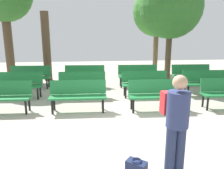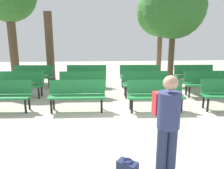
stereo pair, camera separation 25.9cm
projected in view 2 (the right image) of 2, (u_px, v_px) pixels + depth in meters
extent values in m
plane|color=#B2A899|center=(119.00, 134.00, 5.12)|extent=(24.00, 24.00, 0.00)
cube|color=#1E7238|center=(2.00, 97.00, 6.43)|extent=(1.62, 0.50, 0.05)
cube|color=#1E7238|center=(4.00, 87.00, 6.57)|extent=(1.60, 0.18, 0.40)
cylinder|color=black|center=(25.00, 106.00, 6.35)|extent=(0.06, 0.06, 0.40)
cylinder|color=black|center=(29.00, 103.00, 6.66)|extent=(0.06, 0.06, 0.40)
cube|color=#1E7238|center=(77.00, 97.00, 6.46)|extent=(1.61, 0.48, 0.05)
cube|color=#1E7238|center=(77.00, 87.00, 6.60)|extent=(1.60, 0.16, 0.40)
cylinder|color=black|center=(51.00, 106.00, 6.33)|extent=(0.06, 0.06, 0.40)
cylinder|color=black|center=(102.00, 106.00, 6.39)|extent=(0.06, 0.06, 0.40)
cylinder|color=black|center=(54.00, 103.00, 6.65)|extent=(0.06, 0.06, 0.40)
cylinder|color=black|center=(102.00, 102.00, 6.70)|extent=(0.06, 0.06, 0.40)
cube|color=#1E7238|center=(156.00, 97.00, 6.47)|extent=(1.61, 0.47, 0.05)
cube|color=#1E7238|center=(155.00, 87.00, 6.61)|extent=(1.60, 0.15, 0.40)
cylinder|color=black|center=(132.00, 106.00, 6.34)|extent=(0.06, 0.06, 0.40)
cylinder|color=black|center=(182.00, 106.00, 6.40)|extent=(0.06, 0.06, 0.40)
cylinder|color=black|center=(130.00, 103.00, 6.65)|extent=(0.06, 0.06, 0.40)
cylinder|color=black|center=(178.00, 102.00, 6.71)|extent=(0.06, 0.06, 0.40)
cylinder|color=black|center=(208.00, 105.00, 6.47)|extent=(0.06, 0.06, 0.40)
cylinder|color=black|center=(203.00, 101.00, 6.78)|extent=(0.06, 0.06, 0.40)
cube|color=#1E7238|center=(19.00, 85.00, 7.78)|extent=(1.62, 0.54, 0.05)
cube|color=#1E7238|center=(21.00, 77.00, 7.92)|extent=(1.60, 0.22, 0.40)
cylinder|color=black|center=(39.00, 93.00, 7.68)|extent=(0.06, 0.06, 0.40)
cylinder|color=black|center=(2.00, 90.00, 7.99)|extent=(0.06, 0.06, 0.40)
cylinder|color=black|center=(42.00, 90.00, 7.99)|extent=(0.06, 0.06, 0.40)
cube|color=#1E7238|center=(82.00, 85.00, 7.76)|extent=(1.62, 0.50, 0.05)
cube|color=#1E7238|center=(83.00, 77.00, 7.89)|extent=(1.60, 0.19, 0.40)
cylinder|color=black|center=(61.00, 93.00, 7.64)|extent=(0.06, 0.06, 0.40)
cylinder|color=black|center=(103.00, 93.00, 7.67)|extent=(0.06, 0.06, 0.40)
cylinder|color=black|center=(63.00, 91.00, 7.95)|extent=(0.06, 0.06, 0.40)
cylinder|color=black|center=(103.00, 91.00, 7.98)|extent=(0.06, 0.06, 0.40)
cube|color=#1E7238|center=(146.00, 85.00, 7.84)|extent=(1.61, 0.48, 0.05)
cube|color=#1E7238|center=(145.00, 77.00, 7.98)|extent=(1.60, 0.17, 0.40)
cylinder|color=black|center=(126.00, 93.00, 7.72)|extent=(0.06, 0.06, 0.40)
cylinder|color=black|center=(167.00, 92.00, 7.77)|extent=(0.06, 0.06, 0.40)
cylinder|color=black|center=(125.00, 90.00, 8.03)|extent=(0.06, 0.06, 0.40)
cylinder|color=black|center=(164.00, 90.00, 8.08)|extent=(0.06, 0.06, 0.40)
cube|color=#1E7238|center=(208.00, 84.00, 7.90)|extent=(1.62, 0.52, 0.05)
cube|color=#1E7238|center=(207.00, 76.00, 8.04)|extent=(1.60, 0.20, 0.40)
cylinder|color=black|center=(189.00, 92.00, 7.79)|extent=(0.06, 0.06, 0.40)
cylinder|color=black|center=(186.00, 90.00, 8.10)|extent=(0.06, 0.06, 0.40)
cube|color=#1E7238|center=(32.00, 77.00, 9.12)|extent=(1.62, 0.53, 0.05)
cube|color=#1E7238|center=(33.00, 70.00, 9.26)|extent=(1.60, 0.22, 0.40)
cylinder|color=black|center=(14.00, 83.00, 9.02)|extent=(0.06, 0.06, 0.40)
cylinder|color=black|center=(49.00, 83.00, 9.03)|extent=(0.06, 0.06, 0.40)
cylinder|color=black|center=(17.00, 82.00, 9.33)|extent=(0.06, 0.06, 0.40)
cylinder|color=black|center=(51.00, 82.00, 9.34)|extent=(0.06, 0.06, 0.40)
cube|color=#1E7238|center=(86.00, 77.00, 9.17)|extent=(1.62, 0.53, 0.05)
cube|color=#1E7238|center=(87.00, 70.00, 9.31)|extent=(1.60, 0.22, 0.40)
cylinder|color=black|center=(68.00, 83.00, 9.06)|extent=(0.06, 0.06, 0.40)
cylinder|color=black|center=(104.00, 83.00, 9.07)|extent=(0.06, 0.06, 0.40)
cylinder|color=black|center=(70.00, 81.00, 9.37)|extent=(0.06, 0.06, 0.40)
cylinder|color=black|center=(104.00, 81.00, 9.38)|extent=(0.06, 0.06, 0.40)
cube|color=#1E7238|center=(140.00, 77.00, 9.20)|extent=(1.62, 0.50, 0.05)
cube|color=#1E7238|center=(139.00, 70.00, 9.34)|extent=(1.60, 0.18, 0.40)
cylinder|color=black|center=(123.00, 83.00, 9.08)|extent=(0.06, 0.06, 0.40)
cylinder|color=black|center=(158.00, 83.00, 9.12)|extent=(0.06, 0.06, 0.40)
cylinder|color=black|center=(122.00, 81.00, 9.39)|extent=(0.06, 0.06, 0.40)
cylinder|color=black|center=(156.00, 81.00, 9.43)|extent=(0.06, 0.06, 0.40)
cube|color=#1E7238|center=(195.00, 76.00, 9.23)|extent=(1.61, 0.48, 0.05)
cube|color=#1E7238|center=(193.00, 70.00, 9.36)|extent=(1.60, 0.17, 0.40)
cylinder|color=black|center=(179.00, 83.00, 9.10)|extent=(0.06, 0.06, 0.40)
cylinder|color=black|center=(213.00, 83.00, 9.15)|extent=(0.06, 0.06, 0.40)
cylinder|color=black|center=(176.00, 81.00, 9.41)|extent=(0.06, 0.06, 0.40)
cylinder|color=black|center=(210.00, 81.00, 9.46)|extent=(0.06, 0.06, 0.40)
cylinder|color=brown|center=(159.00, 50.00, 12.22)|extent=(0.26, 0.26, 2.40)
sphere|color=#387A2D|center=(161.00, 12.00, 11.75)|extent=(2.52, 2.52, 2.52)
cylinder|color=#4C3A28|center=(50.00, 46.00, 10.33)|extent=(0.36, 0.36, 3.06)
cylinder|color=#4C3A28|center=(13.00, 45.00, 10.84)|extent=(0.39, 0.39, 3.11)
cylinder|color=#4C3A28|center=(171.00, 54.00, 10.27)|extent=(0.26, 0.26, 2.41)
sphere|color=#2D6628|center=(174.00, 7.00, 9.79)|extent=(2.73, 2.73, 2.73)
cylinder|color=navy|center=(171.00, 152.00, 3.55)|extent=(0.16, 0.16, 0.85)
cylinder|color=navy|center=(161.00, 153.00, 3.52)|extent=(0.16, 0.16, 0.85)
cylinder|color=navy|center=(169.00, 110.00, 3.37)|extent=(0.38, 0.38, 0.55)
sphere|color=tan|center=(171.00, 83.00, 3.27)|extent=(0.22, 0.22, 0.22)
cube|color=red|center=(162.00, 103.00, 3.61)|extent=(0.30, 0.21, 0.36)
cube|color=#192347|center=(127.00, 169.00, 3.62)|extent=(0.36, 0.34, 0.26)
torus|color=#192347|center=(128.00, 161.00, 3.59)|extent=(0.16, 0.16, 0.02)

